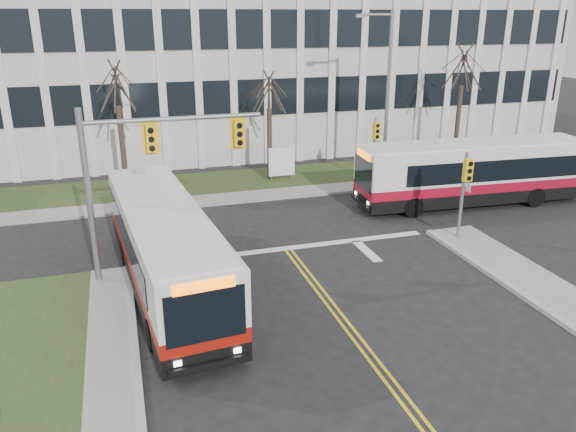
# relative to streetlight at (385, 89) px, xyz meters

# --- Properties ---
(ground) EXTENTS (120.00, 120.00, 0.00)m
(ground) POSITION_rel_streetlight_xyz_m (-8.03, -16.20, -5.19)
(ground) COLOR black
(ground) RESTS_ON ground
(sidewalk_cross) EXTENTS (44.00, 1.60, 0.14)m
(sidewalk_cross) POSITION_rel_streetlight_xyz_m (-3.03, -1.00, -5.12)
(sidewalk_cross) COLOR #9E9B93
(sidewalk_cross) RESTS_ON ground
(building_lawn) EXTENTS (44.00, 5.00, 0.12)m
(building_lawn) POSITION_rel_streetlight_xyz_m (-3.03, 1.80, -5.13)
(building_lawn) COLOR #2D421C
(building_lawn) RESTS_ON ground
(office_building) EXTENTS (40.00, 16.00, 12.00)m
(office_building) POSITION_rel_streetlight_xyz_m (-3.03, 13.80, 0.81)
(office_building) COLOR beige
(office_building) RESTS_ON ground
(mast_arm_signal) EXTENTS (6.11, 0.38, 6.20)m
(mast_arm_signal) POSITION_rel_streetlight_xyz_m (-13.65, -9.04, -0.94)
(mast_arm_signal) COLOR slate
(mast_arm_signal) RESTS_ON ground
(signal_pole_near) EXTENTS (0.34, 0.39, 3.80)m
(signal_pole_near) POSITION_rel_streetlight_xyz_m (-0.83, -9.30, -2.69)
(signal_pole_near) COLOR slate
(signal_pole_near) RESTS_ON ground
(signal_pole_far) EXTENTS (0.34, 0.39, 3.80)m
(signal_pole_far) POSITION_rel_streetlight_xyz_m (-0.83, -0.80, -2.69)
(signal_pole_far) COLOR slate
(signal_pole_far) RESTS_ON ground
(streetlight) EXTENTS (2.15, 0.25, 9.20)m
(streetlight) POSITION_rel_streetlight_xyz_m (0.00, 0.00, 0.00)
(streetlight) COLOR slate
(streetlight) RESTS_ON ground
(directory_sign) EXTENTS (1.50, 0.12, 2.00)m
(directory_sign) POSITION_rel_streetlight_xyz_m (-5.53, 1.30, -4.02)
(directory_sign) COLOR slate
(directory_sign) RESTS_ON ground
(tree_left) EXTENTS (1.80, 1.80, 7.70)m
(tree_left) POSITION_rel_streetlight_xyz_m (-14.03, 1.80, 0.32)
(tree_left) COLOR #42352B
(tree_left) RESTS_ON ground
(tree_mid) EXTENTS (1.80, 1.80, 6.82)m
(tree_mid) POSITION_rel_streetlight_xyz_m (-6.03, 2.00, -0.31)
(tree_mid) COLOR #42352B
(tree_mid) RESTS_ON ground
(tree_right) EXTENTS (1.80, 1.80, 8.25)m
(tree_right) POSITION_rel_streetlight_xyz_m (5.97, 1.80, 0.71)
(tree_right) COLOR #42352B
(tree_right) RESTS_ON ground
(bus_main) EXTENTS (3.42, 11.29, 2.96)m
(bus_main) POSITION_rel_streetlight_xyz_m (-13.03, -10.25, -3.71)
(bus_main) COLOR silver
(bus_main) RESTS_ON ground
(bus_cross) EXTENTS (11.70, 3.18, 3.09)m
(bus_cross) POSITION_rel_streetlight_xyz_m (2.46, -5.17, -3.65)
(bus_cross) COLOR silver
(bus_cross) RESTS_ON ground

